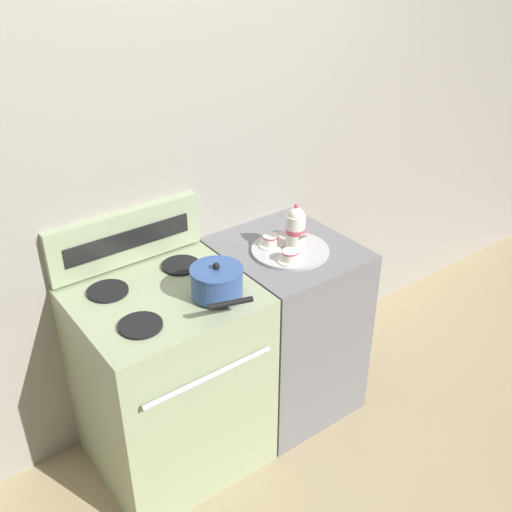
{
  "coord_description": "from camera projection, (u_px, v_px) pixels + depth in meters",
  "views": [
    {
      "loc": [
        -1.17,
        -1.82,
        2.21
      ],
      "look_at": [
        0.11,
        -0.09,
        0.97
      ],
      "focal_mm": 42.0,
      "sensor_mm": 36.0,
      "label": 1
    }
  ],
  "objects": [
    {
      "name": "teacup_left",
      "position": [
        290.0,
        256.0,
        2.57
      ],
      "size": [
        0.11,
        0.11,
        0.05
      ],
      "color": "white",
      "rests_on": "serving_tray"
    },
    {
      "name": "teapot",
      "position": [
        296.0,
        228.0,
        2.63
      ],
      "size": [
        0.09,
        0.14,
        0.22
      ],
      "color": "white",
      "rests_on": "serving_tray"
    },
    {
      "name": "saucepan",
      "position": [
        217.0,
        281.0,
        2.33
      ],
      "size": [
        0.24,
        0.32,
        0.14
      ],
      "color": "#335193",
      "rests_on": "stove"
    },
    {
      "name": "control_panel",
      "position": [
        126.0,
        237.0,
        2.52
      ],
      "size": [
        0.69,
        0.05,
        0.24
      ],
      "color": "#9EAD84",
      "rests_on": "stove"
    },
    {
      "name": "side_counter",
      "position": [
        285.0,
        326.0,
        2.94
      ],
      "size": [
        0.57,
        0.63,
        0.89
      ],
      "color": "slate",
      "rests_on": "ground"
    },
    {
      "name": "stove",
      "position": [
        170.0,
        379.0,
        2.6
      ],
      "size": [
        0.7,
        0.66,
        0.9
      ],
      "color": "#9EAD84",
      "rests_on": "ground"
    },
    {
      "name": "wall_back",
      "position": [
        179.0,
        199.0,
        2.66
      ],
      "size": [
        6.0,
        0.05,
        2.2
      ],
      "color": "#9E998E",
      "rests_on": "ground"
    },
    {
      "name": "ground_plane",
      "position": [
        227.0,
        424.0,
        2.97
      ],
      "size": [
        6.0,
        6.0,
        0.0
      ],
      "primitive_type": "plane",
      "color": "tan"
    },
    {
      "name": "serving_tray",
      "position": [
        290.0,
        250.0,
        2.68
      ],
      "size": [
        0.35,
        0.35,
        0.01
      ],
      "color": "#B2B2B7",
      "rests_on": "side_counter"
    },
    {
      "name": "teacup_right",
      "position": [
        271.0,
        241.0,
        2.69
      ],
      "size": [
        0.11,
        0.11,
        0.05
      ],
      "color": "white",
      "rests_on": "serving_tray"
    },
    {
      "name": "creamer_jug",
      "position": [
        297.0,
        230.0,
        2.76
      ],
      "size": [
        0.07,
        0.07,
        0.07
      ],
      "color": "white",
      "rests_on": "serving_tray"
    }
  ]
}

